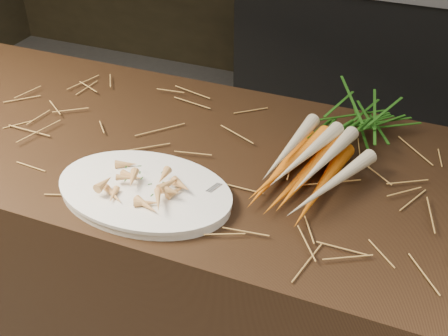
% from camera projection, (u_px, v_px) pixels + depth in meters
% --- Properties ---
extents(main_counter, '(2.40, 0.70, 0.90)m').
position_uv_depth(main_counter, '(227.00, 291.00, 1.58)').
color(main_counter, black).
rests_on(main_counter, ground).
extents(back_counter, '(1.82, 0.62, 0.84)m').
position_uv_depth(back_counter, '(415.00, 59.00, 2.92)').
color(back_counter, black).
rests_on(back_counter, ground).
extents(straw_bedding, '(1.40, 0.60, 0.02)m').
position_uv_depth(straw_bedding, '(228.00, 156.00, 1.31)').
color(straw_bedding, '#A4733B').
rests_on(straw_bedding, main_counter).
extents(root_veg_bunch, '(0.27, 0.60, 0.11)m').
position_uv_depth(root_veg_bunch, '(335.00, 135.00, 1.31)').
color(root_veg_bunch, '#C44D05').
rests_on(root_veg_bunch, main_counter).
extents(serving_platter, '(0.39, 0.26, 0.02)m').
position_uv_depth(serving_platter, '(145.00, 193.00, 1.19)').
color(serving_platter, white).
rests_on(serving_platter, main_counter).
extents(roasted_veg_heap, '(0.19, 0.14, 0.04)m').
position_uv_depth(roasted_veg_heap, '(143.00, 181.00, 1.18)').
color(roasted_veg_heap, '#B17B41').
rests_on(roasted_veg_heap, serving_platter).
extents(serving_fork, '(0.06, 0.14, 0.00)m').
position_uv_depth(serving_fork, '(200.00, 209.00, 1.13)').
color(serving_fork, silver).
rests_on(serving_fork, serving_platter).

